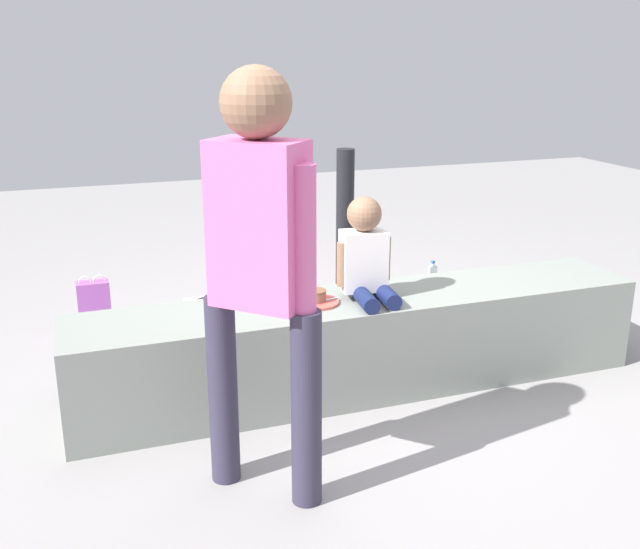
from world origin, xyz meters
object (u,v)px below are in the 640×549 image
at_px(adult_standing, 260,252).
at_px(water_bottle_near_gift, 432,275).
at_px(child_seated, 366,255).
at_px(cake_box_white, 212,311).
at_px(cake_plate, 316,299).
at_px(gift_bag, 95,307).
at_px(handbag_black_leather, 206,329).

bearing_deg(adult_standing, water_bottle_near_gift, 48.48).
height_order(child_seated, cake_box_white, child_seated).
distance_m(cake_plate, water_bottle_near_gift, 1.87).
bearing_deg(water_bottle_near_gift, cake_plate, -135.36).
bearing_deg(water_bottle_near_gift, child_seated, -129.21).
xyz_separation_m(gift_bag, cake_box_white, (0.68, -0.01, -0.10)).
relative_size(adult_standing, water_bottle_near_gift, 8.34).
bearing_deg(cake_box_white, cake_plate, -77.35).
xyz_separation_m(adult_standing, water_bottle_near_gift, (1.74, 1.96, -0.85)).
relative_size(child_seated, water_bottle_near_gift, 2.60).
height_order(cake_plate, water_bottle_near_gift, cake_plate).
relative_size(adult_standing, cake_box_white, 5.14).
bearing_deg(handbag_black_leather, cake_plate, -63.56).
bearing_deg(cake_plate, child_seated, -1.51).
relative_size(gift_bag, cake_box_white, 1.15).
height_order(adult_standing, cake_box_white, adult_standing).
bearing_deg(handbag_black_leather, adult_standing, -92.28).
xyz_separation_m(adult_standing, cake_plate, (0.44, 0.68, -0.45)).
distance_m(child_seated, cake_box_white, 1.43).
xyz_separation_m(water_bottle_near_gift, handbag_black_leather, (-1.68, -0.52, 0.02)).
bearing_deg(child_seated, water_bottle_near_gift, 50.79).
bearing_deg(handbag_black_leather, water_bottle_near_gift, 17.24).
relative_size(child_seated, cake_plate, 2.16).
xyz_separation_m(gift_bag, water_bottle_near_gift, (2.25, 0.10, -0.07)).
bearing_deg(cake_box_white, water_bottle_near_gift, 4.27).
xyz_separation_m(child_seated, cake_box_white, (-0.51, 1.18, -0.62)).
xyz_separation_m(cake_plate, cake_box_white, (-0.26, 1.17, -0.43)).
height_order(adult_standing, gift_bag, adult_standing).
relative_size(cake_plate, water_bottle_near_gift, 1.21).
height_order(child_seated, adult_standing, adult_standing).
distance_m(cake_plate, handbag_black_leather, 0.94).
distance_m(water_bottle_near_gift, handbag_black_leather, 1.76).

